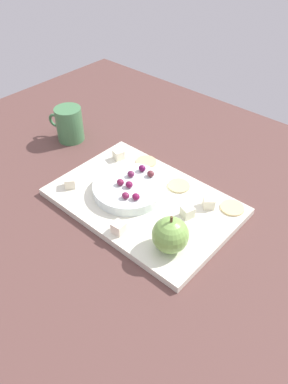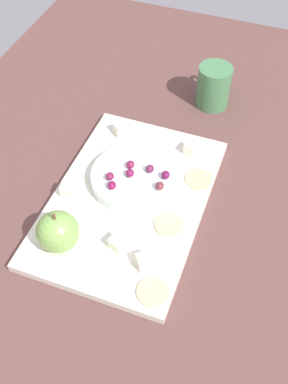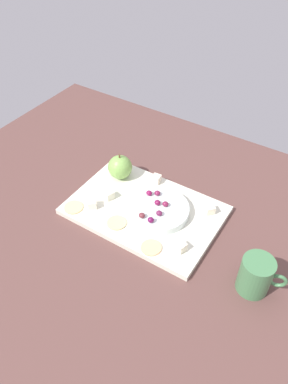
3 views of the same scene
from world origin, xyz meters
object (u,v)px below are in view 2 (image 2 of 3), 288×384
(serving_dish, at_px, (135,178))
(grape_4, at_px, (112,185))
(grape_5, at_px, (130,165))
(cracker_1, at_px, (169,224))
(cheese_cube_1, at_px, (144,261))
(grape_0, at_px, (110,176))
(cracker_2, at_px, (153,292))
(grape_1, at_px, (130,173))
(cheese_cube_3, at_px, (68,190))
(platter, at_px, (129,201))
(grape_6, at_px, (166,175))
(cup, at_px, (214,86))
(grape_2, at_px, (150,169))
(grape_3, at_px, (160,186))
(cheese_cube_2, at_px, (121,129))
(cheese_cube_4, at_px, (191,149))
(apple_whole, at_px, (58,232))
(cracker_0, at_px, (199,179))
(cheese_cube_0, at_px, (117,243))

(serving_dish, relative_size, grape_4, 9.61)
(serving_dish, bearing_deg, grape_5, 45.82)
(cracker_1, xyz_separation_m, grape_4, (0.03, 0.12, 0.03))
(cheese_cube_1, relative_size, grape_0, 1.39)
(cheese_cube_1, bearing_deg, grape_5, 27.71)
(cracker_2, relative_size, grape_1, 3.02)
(serving_dish, relative_size, grape_5, 9.61)
(cheese_cube_3, bearing_deg, platter, -74.76)
(grape_6, xyz_separation_m, cup, (0.28, -0.02, 0.00))
(grape_2, height_order, grape_3, same)
(grape_5, bearing_deg, cheese_cube_2, 31.31)
(cheese_cube_4, bearing_deg, cracker_1, -175.84)
(grape_5, bearing_deg, cup, -17.02)
(grape_1, relative_size, grape_2, 1.00)
(apple_whole, xyz_separation_m, cracker_0, (0.22, -0.18, -0.03))
(apple_whole, xyz_separation_m, cheese_cube_2, (0.28, 0.01, -0.02))
(cheese_cube_3, relative_size, cracker_1, 0.46)
(grape_4, distance_m, grape_5, 0.06)
(cheese_cube_1, relative_size, grape_4, 1.39)
(cup, bearing_deg, grape_6, 176.76)
(cheese_cube_4, xyz_separation_m, grape_1, (-0.12, 0.08, 0.02))
(cracker_0, bearing_deg, platter, 129.10)
(apple_whole, distance_m, grape_4, 0.13)
(cheese_cube_3, distance_m, cracker_0, 0.24)
(cracker_2, relative_size, cup, 0.50)
(platter, bearing_deg, grape_2, -19.18)
(cracker_2, relative_size, grape_5, 3.02)
(grape_0, bearing_deg, grape_4, -147.88)
(cracker_0, xyz_separation_m, grape_2, (-0.03, 0.09, 0.03))
(grape_4, xyz_separation_m, grape_5, (0.06, -0.01, 0.00))
(grape_3, relative_size, grape_6, 1.00)
(cheese_cube_2, height_order, grape_5, grape_5)
(apple_whole, bearing_deg, platter, -28.75)
(platter, relative_size, cracker_1, 7.85)
(grape_0, xyz_separation_m, grape_5, (0.04, -0.02, 0.00))
(platter, xyz_separation_m, cheese_cube_0, (-0.10, -0.02, 0.02))
(apple_whole, relative_size, grape_3, 4.18)
(cheese_cube_0, distance_m, cheese_cube_2, 0.28)
(cracker_0, xyz_separation_m, grape_3, (-0.06, 0.06, 0.03))
(grape_2, height_order, grape_4, same)
(cracker_0, bearing_deg, cheese_cube_0, 155.74)
(grape_0, xyz_separation_m, grape_2, (0.04, -0.06, 0.00))
(platter, height_order, grape_0, grape_0)
(cracker_2, bearing_deg, cheese_cube_0, 54.81)
(cheese_cube_3, relative_size, grape_1, 1.39)
(cheese_cube_3, distance_m, grape_4, 0.08)
(cheese_cube_0, height_order, grape_6, grape_6)
(cracker_0, bearing_deg, grape_1, 114.61)
(cracker_1, xyz_separation_m, grape_2, (0.09, 0.07, 0.03))
(cracker_0, bearing_deg, grape_6, 123.18)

